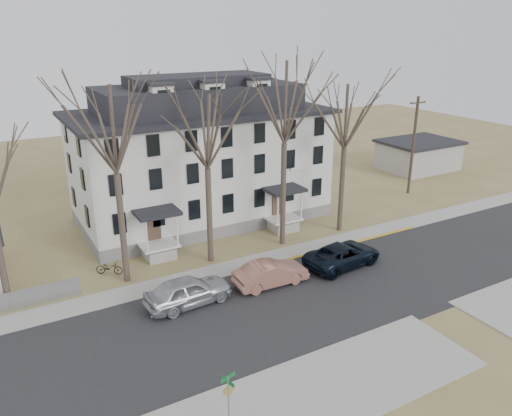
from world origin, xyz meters
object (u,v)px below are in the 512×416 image
car_navy (343,255)px  bicycle_left (109,268)px  tree_mid_left (206,126)px  street_sign (228,394)px  boarding_house (201,157)px  car_tan (271,274)px  car_silver (188,291)px  tree_far_left (112,123)px  tree_center (285,97)px  utility_pole_far (413,145)px  tree_mid_right (346,112)px

car_navy → bicycle_left: 15.84m
tree_mid_left → street_sign: 17.69m
boarding_house → car_tan: bearing=-94.9°
car_silver → tree_far_left: bearing=22.1°
boarding_house → tree_center: size_ratio=1.41×
boarding_house → car_tan: boarding_house is taller
car_tan → bicycle_left: bearing=54.2°
tree_center → street_sign: bearing=-129.0°
tree_mid_left → boarding_house: bearing=69.8°
car_navy → bicycle_left: car_navy is taller
car_navy → street_sign: (-13.52, -9.47, 0.95)m
tree_far_left → utility_pole_far: size_ratio=1.44×
tree_far_left → tree_mid_left: (6.00, 0.00, -0.74)m
car_silver → car_tan: size_ratio=1.07×
tree_mid_right → car_navy: (-3.90, -5.24, -8.81)m
tree_mid_right → bicycle_left: bearing=175.6°
car_silver → utility_pole_far: bearing=-75.7°
street_sign → tree_mid_left: bearing=52.9°
car_silver → bicycle_left: size_ratio=2.88×
tree_mid_left → tree_far_left: bearing=180.0°
tree_mid_left → car_tan: 10.37m
boarding_house → car_tan: size_ratio=4.26×
tree_center → street_sign: size_ratio=5.56×
car_tan → tree_mid_right: bearing=-60.4°
car_silver → street_sign: street_sign is taller
car_silver → tree_center: bearing=-67.6°
tree_far_left → street_sign: size_ratio=5.19×
tree_center → tree_far_left: bearing=180.0°
tree_mid_right → car_tan: 14.04m
tree_far_left → car_navy: tree_far_left is taller
car_tan → bicycle_left: car_tan is taller
tree_mid_right → car_tan: (-9.64, -5.16, -8.80)m
car_silver → tree_mid_right: bearing=-76.5°
tree_far_left → tree_mid_left: 6.05m
utility_pole_far → car_navy: 18.94m
tree_far_left → tree_mid_left: tree_far_left is taller
car_tan → utility_pole_far: bearing=-65.2°
bicycle_left → utility_pole_far: bearing=-50.7°
tree_center → bicycle_left: size_ratio=8.08×
utility_pole_far → bicycle_left: 30.73m
tree_center → car_navy: 11.66m
tree_far_left → tree_mid_right: tree_far_left is taller
tree_center → utility_pole_far: bearing=13.5°
tree_far_left → street_sign: bearing=-89.7°
bicycle_left → street_sign: street_sign is taller
utility_pole_far → car_silver: 28.88m
street_sign → boarding_house: bearing=53.5°
tree_mid_right → utility_pole_far: bearing=19.3°
boarding_house → bicycle_left: bearing=-145.3°
utility_pole_far → car_tan: (-21.64, -9.36, -4.10)m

